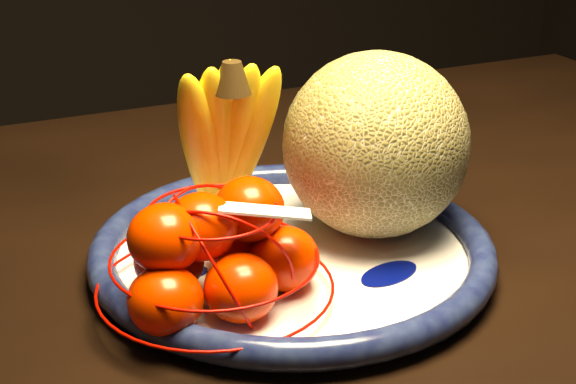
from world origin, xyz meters
name	(u,v)px	position (x,y,z in m)	size (l,w,h in m)	color
dining_table	(252,309)	(-0.05, 0.11, 0.66)	(1.51, 0.93, 0.74)	black
fruit_bowl	(292,252)	(-0.03, 0.05, 0.76)	(0.37, 0.37, 0.03)	white
cantaloupe	(376,145)	(0.06, 0.06, 0.84)	(0.17, 0.17, 0.17)	olive
banana_bunch	(224,137)	(-0.07, 0.11, 0.85)	(0.13, 0.12, 0.19)	yellow
mandarin_bag	(215,255)	(-0.12, -0.01, 0.80)	(0.22, 0.22, 0.12)	#FD2800
price_tag	(265,211)	(-0.09, -0.03, 0.84)	(0.07, 0.03, 0.00)	white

